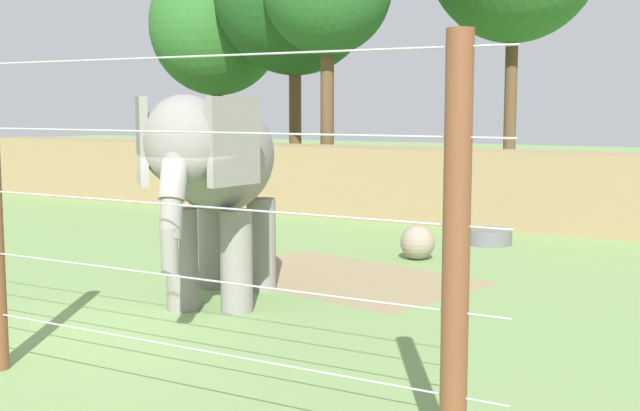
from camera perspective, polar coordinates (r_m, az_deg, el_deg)
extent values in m
plane|color=#759956|center=(12.63, -11.74, -8.04)|extent=(120.00, 120.00, 0.00)
cube|color=#937F5B|center=(15.82, 1.31, -4.88)|extent=(5.62, 4.35, 0.01)
cube|color=#997F56|center=(23.26, 9.20, 1.29)|extent=(36.00, 1.80, 2.02)
cylinder|color=gray|center=(13.13, -5.70, -3.77)|extent=(0.50, 0.50, 1.60)
cylinder|color=gray|center=(13.39, -9.35, -3.63)|extent=(0.50, 0.50, 1.60)
cylinder|color=gray|center=(14.69, -4.01, -2.63)|extent=(0.50, 0.50, 1.60)
cylinder|color=gray|center=(14.92, -7.30, -2.52)|extent=(0.50, 0.50, 1.60)
ellipsoid|color=gray|center=(13.84, -6.64, 3.35)|extent=(2.53, 3.35, 1.83)
ellipsoid|color=gray|center=(12.05, -9.16, 4.33)|extent=(1.57, 1.50, 1.32)
cube|color=gray|center=(11.96, -5.86, 4.37)|extent=(0.20, 1.04, 1.26)
cube|color=gray|center=(12.39, -12.00, 4.34)|extent=(0.81, 0.81, 1.26)
cylinder|color=gray|center=(11.61, -9.90, 1.90)|extent=(0.54, 0.65, 0.72)
cylinder|color=gray|center=(11.54, -10.08, -0.66)|extent=(0.42, 0.48, 0.67)
cylinder|color=gray|center=(11.52, -10.18, -3.04)|extent=(0.30, 0.30, 0.63)
cylinder|color=gray|center=(15.45, -4.90, 3.29)|extent=(0.23, 0.37, 0.91)
sphere|color=gray|center=(17.68, 6.65, -2.50)|extent=(0.73, 0.73, 0.73)
cylinder|color=brown|center=(7.25, 9.22, -3.47)|extent=(0.24, 0.24, 3.84)
cylinder|color=#B7B7BC|center=(10.84, -20.39, -7.03)|extent=(12.32, 0.02, 0.02)
cylinder|color=#B7B7BC|center=(10.69, -20.56, -3.12)|extent=(12.32, 0.02, 0.02)
cylinder|color=#B7B7BC|center=(10.59, -20.73, 0.87)|extent=(12.32, 0.02, 0.02)
cylinder|color=#B7B7BC|center=(10.55, -20.90, 4.92)|extent=(12.32, 0.02, 0.02)
cylinder|color=slate|center=(19.92, 11.35, -2.09)|extent=(1.10, 1.10, 0.35)
cylinder|color=#38607A|center=(19.90, 11.36, -1.68)|extent=(1.01, 1.01, 0.02)
cylinder|color=brown|center=(33.36, -6.96, 4.77)|extent=(0.44, 0.44, 4.13)
ellipsoid|color=#2D6B28|center=(33.49, -7.06, 12.07)|extent=(5.17, 5.17, 5.43)
cylinder|color=brown|center=(30.71, 12.79, 6.24)|extent=(0.44, 0.44, 6.00)
cylinder|color=brown|center=(30.26, -1.69, 5.31)|extent=(0.44, 0.44, 4.86)
cylinder|color=brown|center=(27.30, 0.49, 5.53)|extent=(0.44, 0.44, 5.22)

